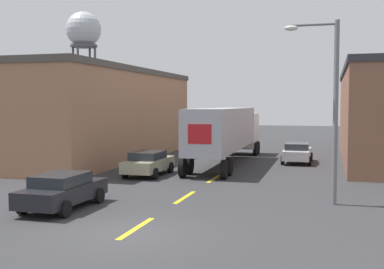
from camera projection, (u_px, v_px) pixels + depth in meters
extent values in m
plane|color=#333335|center=(129.00, 233.00, 15.23)|extent=(160.00, 160.00, 0.00)
cube|color=yellow|center=(136.00, 228.00, 15.84)|extent=(0.20, 2.89, 0.01)
cube|color=yellow|center=(185.00, 197.00, 21.12)|extent=(0.20, 2.89, 0.01)
cube|color=yellow|center=(214.00, 179.00, 26.40)|extent=(0.20, 2.89, 0.01)
cube|color=#9E7051|center=(73.00, 116.00, 37.04)|extent=(11.94, 21.30, 6.33)
cube|color=#4C4742|center=(73.00, 72.00, 36.83)|extent=(12.14, 21.50, 0.40)
cube|color=silver|center=(243.00, 131.00, 39.21)|extent=(2.28, 3.08, 2.82)
cube|color=#A8A8B2|center=(223.00, 128.00, 31.49)|extent=(2.52, 12.36, 2.65)
cube|color=red|center=(200.00, 134.00, 25.54)|extent=(1.29, 0.05, 1.06)
cylinder|color=black|center=(258.00, 148.00, 39.36)|extent=(0.30, 1.08, 1.08)
cylinder|color=black|center=(229.00, 147.00, 39.98)|extent=(0.30, 1.08, 1.08)
cylinder|color=black|center=(256.00, 149.00, 38.18)|extent=(0.30, 1.08, 1.08)
cylinder|color=black|center=(226.00, 148.00, 38.80)|extent=(0.30, 1.08, 1.08)
cylinder|color=black|center=(229.00, 166.00, 27.48)|extent=(0.30, 1.08, 1.08)
cylinder|color=black|center=(190.00, 165.00, 28.10)|extent=(0.30, 1.08, 1.08)
cylinder|color=black|center=(224.00, 170.00, 26.14)|extent=(0.30, 1.08, 1.08)
cylinder|color=black|center=(183.00, 168.00, 26.75)|extent=(0.30, 1.08, 1.08)
cube|color=black|center=(63.00, 193.00, 18.77)|extent=(1.76, 4.27, 0.64)
cube|color=#23282D|center=(61.00, 179.00, 18.62)|extent=(1.55, 2.22, 0.44)
cylinder|color=black|center=(99.00, 196.00, 19.82)|extent=(0.22, 0.63, 0.63)
cylinder|color=black|center=(61.00, 194.00, 20.31)|extent=(0.22, 0.63, 0.63)
cylinder|color=black|center=(65.00, 209.00, 17.28)|extent=(0.22, 0.63, 0.63)
cylinder|color=black|center=(23.00, 206.00, 17.77)|extent=(0.22, 0.63, 0.63)
cube|color=silver|center=(297.00, 154.00, 33.52)|extent=(1.76, 4.27, 0.64)
cube|color=#23282D|center=(297.00, 146.00, 33.37)|extent=(1.55, 2.22, 0.44)
cylinder|color=black|center=(311.00, 157.00, 34.57)|extent=(0.22, 0.63, 0.63)
cylinder|color=black|center=(286.00, 156.00, 35.06)|extent=(0.22, 0.63, 0.63)
cylinder|color=black|center=(309.00, 161.00, 32.03)|extent=(0.22, 0.63, 0.63)
cylinder|color=black|center=(283.00, 160.00, 32.52)|extent=(0.22, 0.63, 0.63)
cube|color=tan|center=(149.00, 164.00, 27.61)|extent=(1.76, 4.27, 0.64)
cube|color=#23282D|center=(148.00, 155.00, 27.45)|extent=(1.55, 2.22, 0.44)
cylinder|color=black|center=(170.00, 168.00, 28.66)|extent=(0.22, 0.63, 0.63)
cylinder|color=black|center=(143.00, 167.00, 29.14)|extent=(0.22, 0.63, 0.63)
cylinder|color=black|center=(155.00, 174.00, 26.12)|extent=(0.22, 0.63, 0.63)
cylinder|color=black|center=(125.00, 172.00, 26.61)|extent=(0.22, 0.63, 0.63)
cylinder|color=#47474C|center=(95.00, 90.00, 61.11)|extent=(0.28, 0.28, 11.71)
cylinder|color=#47474C|center=(90.00, 91.00, 63.04)|extent=(0.28, 0.28, 11.71)
cylinder|color=#47474C|center=(74.00, 91.00, 61.97)|extent=(0.28, 0.28, 11.71)
cylinder|color=#47474C|center=(78.00, 90.00, 60.05)|extent=(0.28, 0.28, 11.71)
cylinder|color=#4C4C51|center=(84.00, 46.00, 61.19)|extent=(3.40, 3.40, 0.30)
sphere|color=#B7BCC6|center=(84.00, 29.00, 61.06)|extent=(4.45, 4.45, 4.45)
cylinder|color=slate|center=(336.00, 113.00, 19.36)|extent=(0.20, 0.20, 7.44)
cylinder|color=slate|center=(314.00, 25.00, 19.38)|extent=(1.81, 0.11, 0.11)
ellipsoid|color=silver|center=(291.00, 28.00, 19.64)|extent=(0.56, 0.32, 0.22)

